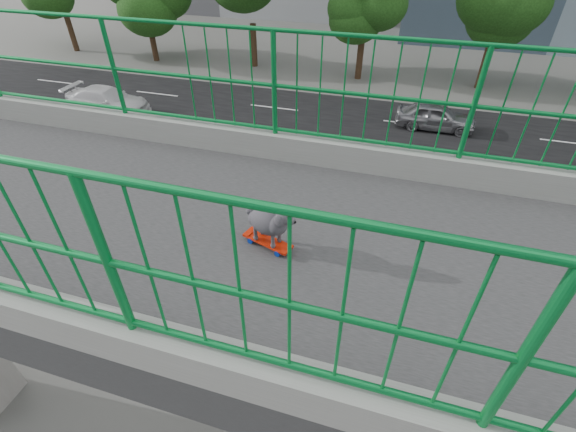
# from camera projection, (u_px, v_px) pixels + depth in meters

# --- Properties ---
(road) EXTENTS (18.00, 90.00, 0.02)m
(road) POSITION_uv_depth(u_px,v_px,m) (404.00, 179.00, 17.33)
(road) COLOR black
(road) RESTS_ON ground
(footbridge) EXTENTS (3.00, 24.00, 7.00)m
(footbridge) POSITION_uv_depth(u_px,v_px,m) (413.00, 387.00, 4.29)
(footbridge) COLOR #2D2D2F
(footbridge) RESTS_ON ground
(railing) EXTENTS (3.00, 24.00, 1.42)m
(railing) POSITION_uv_depth(u_px,v_px,m) (463.00, 252.00, 3.07)
(railing) COLOR gray
(railing) RESTS_ON footbridge
(street_trees) EXTENTS (5.30, 60.40, 7.26)m
(street_trees) POSITION_uv_depth(u_px,v_px,m) (449.00, 7.00, 24.10)
(street_trees) COLOR black
(street_trees) RESTS_ON ground
(skateboard) EXTENTS (0.27, 0.47, 0.06)m
(skateboard) POSITION_uv_depth(u_px,v_px,m) (268.00, 242.00, 3.42)
(skateboard) COLOR red
(skateboard) RESTS_ON footbridge
(poodle) EXTENTS (0.30, 0.48, 0.42)m
(poodle) POSITION_uv_depth(u_px,v_px,m) (269.00, 221.00, 3.26)
(poodle) COLOR #2B282D
(poodle) RESTS_ON skateboard
(car_0) EXTENTS (1.69, 4.19, 1.43)m
(car_0) POSITION_uv_depth(u_px,v_px,m) (71.00, 214.00, 14.18)
(car_0) COLOR #AD060F
(car_0) RESTS_ON ground
(car_1) EXTENTS (1.63, 4.67, 1.54)m
(car_1) POSITION_uv_depth(u_px,v_px,m) (264.00, 193.00, 15.16)
(car_1) COLOR #AD060F
(car_1) RESTS_ON ground
(car_2) EXTENTS (2.54, 5.52, 1.53)m
(car_2) POSITION_uv_depth(u_px,v_px,m) (129.00, 131.00, 19.45)
(car_2) COLOR gray
(car_2) RESTS_ON ground
(car_3) EXTENTS (2.00, 4.92, 1.43)m
(car_3) POSITION_uv_depth(u_px,v_px,m) (108.00, 101.00, 22.74)
(car_3) COLOR silver
(car_3) RESTS_ON ground
(car_4) EXTENTS (1.66, 4.12, 1.41)m
(car_4) POSITION_uv_depth(u_px,v_px,m) (436.00, 116.00, 21.05)
(car_4) COLOR gray
(car_4) RESTS_ON ground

